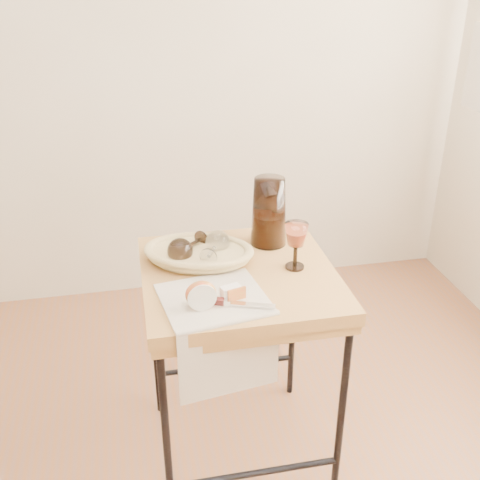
{
  "coord_description": "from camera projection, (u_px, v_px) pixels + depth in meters",
  "views": [
    {
      "loc": [
        0.07,
        -1.0,
        1.68
      ],
      "look_at": [
        0.38,
        0.53,
        0.89
      ],
      "focal_mm": 43.24,
      "sensor_mm": 36.0,
      "label": 1
    }
  ],
  "objects": [
    {
      "name": "side_table",
      "position": [
        239.0,
        368.0,
        1.99
      ],
      "size": [
        0.61,
        0.61,
        0.77
      ],
      "primitive_type": null,
      "rotation": [
        0.0,
        0.0,
        -0.0
      ],
      "color": "olive",
      "rests_on": "floor"
    },
    {
      "name": "wall_back",
      "position": [
        100.0,
        32.0,
        2.59
      ],
      "size": [
        3.6,
        0.0,
        2.7
      ],
      "primitive_type": "cube",
      "color": "#BDAD8D",
      "rests_on": "ground"
    },
    {
      "name": "apple_half",
      "position": [
        201.0,
        294.0,
        1.61
      ],
      "size": [
        0.09,
        0.05,
        0.08
      ],
      "primitive_type": "ellipsoid",
      "rotation": [
        0.0,
        0.0,
        0.05
      ],
      "color": "red",
      "rests_on": "tea_towel"
    },
    {
      "name": "goblet_lying_b",
      "position": [
        214.0,
        248.0,
        1.85
      ],
      "size": [
        0.13,
        0.15,
        0.08
      ],
      "primitive_type": null,
      "rotation": [
        0.0,
        0.0,
        1.13
      ],
      "color": "white",
      "rests_on": "bread_basket"
    },
    {
      "name": "bread_basket",
      "position": [
        199.0,
        255.0,
        1.87
      ],
      "size": [
        0.37,
        0.31,
        0.05
      ],
      "primitive_type": null,
      "rotation": [
        0.0,
        0.0,
        -0.32
      ],
      "color": "tan",
      "rests_on": "side_table"
    },
    {
      "name": "wine_goblet",
      "position": [
        296.0,
        246.0,
        1.81
      ],
      "size": [
        0.08,
        0.08,
        0.16
      ],
      "primitive_type": null,
      "rotation": [
        0.0,
        0.0,
        0.11
      ],
      "color": "white",
      "rests_on": "side_table"
    },
    {
      "name": "table_knife",
      "position": [
        230.0,
        302.0,
        1.63
      ],
      "size": [
        0.22,
        0.1,
        0.02
      ],
      "primitive_type": null,
      "rotation": [
        0.0,
        0.0,
        -0.35
      ],
      "color": "silver",
      "rests_on": "tea_towel"
    },
    {
      "name": "apple_wedge",
      "position": [
        231.0,
        292.0,
        1.66
      ],
      "size": [
        0.06,
        0.05,
        0.04
      ],
      "primitive_type": "cube",
      "rotation": [
        0.0,
        0.0,
        0.29
      ],
      "color": "white",
      "rests_on": "tea_towel"
    },
    {
      "name": "tea_towel",
      "position": [
        214.0,
        299.0,
        1.67
      ],
      "size": [
        0.33,
        0.31,
        0.01
      ],
      "primitive_type": "cube",
      "rotation": [
        0.0,
        0.0,
        0.15
      ],
      "color": "beige",
      "rests_on": "side_table"
    },
    {
      "name": "goblet_lying_a",
      "position": [
        189.0,
        245.0,
        1.86
      ],
      "size": [
        0.15,
        0.15,
        0.08
      ],
      "primitive_type": null,
      "rotation": [
        0.0,
        0.0,
        3.88
      ],
      "color": "#3E2C21",
      "rests_on": "bread_basket"
    },
    {
      "name": "pitcher",
      "position": [
        269.0,
        212.0,
        1.94
      ],
      "size": [
        0.22,
        0.28,
        0.28
      ],
      "primitive_type": null,
      "rotation": [
        0.0,
        0.0,
        0.26
      ],
      "color": "black",
      "rests_on": "side_table"
    }
  ]
}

